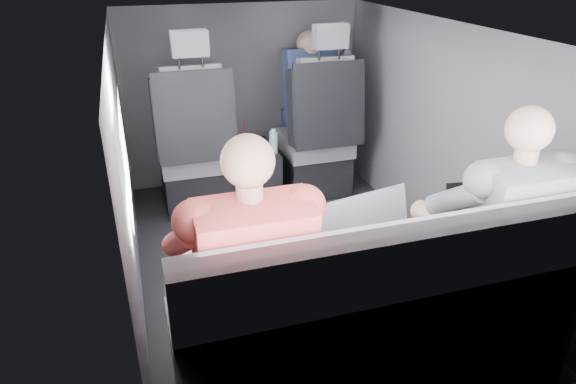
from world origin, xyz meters
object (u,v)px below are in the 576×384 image
object	(u,v)px
center_console	(258,173)
soda_cup	(245,144)
laptop_silver	(353,234)
passenger_front_right	(309,89)
water_bottle	(273,142)
passenger_rear_left	(246,276)
laptop_black	(469,216)
rear_bench	(376,332)
passenger_rear_right	(488,233)
laptop_white	(246,252)
front_seat_right	(318,143)
front_seat_left	(196,156)

from	to	relation	value
center_console	soda_cup	bearing A→B (deg)	-148.10
laptop_silver	passenger_front_right	bearing A→B (deg)	75.85
water_bottle	passenger_rear_left	size ratio (longest dim) A/B	0.14
laptop_black	passenger_front_right	world-z (taller)	passenger_front_right
rear_bench	soda_cup	bearing A→B (deg)	93.05
soda_cup	passenger_rear_right	size ratio (longest dim) A/B	0.20
laptop_white	passenger_rear_right	size ratio (longest dim) A/B	0.28
front_seat_right	passenger_rear_right	bearing A→B (deg)	-87.09
laptop_white	passenger_rear_left	xyz separation A→B (m)	(-0.04, -0.14, -0.01)
soda_cup	passenger_front_right	bearing A→B (deg)	26.42
rear_bench	passenger_rear_right	bearing A→B (deg)	10.01
laptop_black	center_console	bearing A→B (deg)	107.39
passenger_rear_right	passenger_rear_left	bearing A→B (deg)	-180.00
front_seat_left	soda_cup	bearing A→B (deg)	-3.66
rear_bench	laptop_white	size ratio (longest dim) A/B	4.74
front_seat_right	passenger_front_right	bearing A→B (deg)	86.85
front_seat_left	passenger_rear_right	xyz separation A→B (m)	(0.99, -1.81, 0.22)
water_bottle	laptop_silver	size ratio (longest dim) A/B	0.38
passenger_front_right	soda_cup	bearing A→B (deg)	-153.58
front_seat_left	passenger_front_right	bearing A→B (deg)	15.76
rear_bench	laptop_white	world-z (taller)	rear_bench
front_seat_right	water_bottle	distance (m)	0.38
rear_bench	passenger_front_right	world-z (taller)	passenger_front_right
soda_cup	laptop_silver	size ratio (longest dim) A/B	0.54
soda_cup	front_seat_left	bearing A→B (deg)	176.34
water_bottle	laptop_silver	bearing A→B (deg)	-94.00
front_seat_left	laptop_silver	distance (m)	1.75
soda_cup	passenger_rear_right	distance (m)	1.90
center_console	soda_cup	size ratio (longest dim) A/B	1.97
passenger_front_right	center_console	bearing A→B (deg)	-154.84
center_console	passenger_rear_right	world-z (taller)	passenger_rear_right
water_bottle	passenger_rear_right	distance (m)	1.79
passenger_rear_left	soda_cup	bearing A→B (deg)	77.20
passenger_front_right	rear_bench	bearing A→B (deg)	-102.13
front_seat_right	soda_cup	xyz separation A→B (m)	(-0.55, -0.02, 0.06)
front_seat_left	laptop_white	size ratio (longest dim) A/B	3.75
laptop_black	laptop_white	bearing A→B (deg)	179.48
front_seat_left	front_seat_right	world-z (taller)	same
center_console	passenger_rear_left	bearing A→B (deg)	-105.31
front_seat_right	water_bottle	size ratio (longest dim) A/B	7.38
soda_cup	water_bottle	size ratio (longest dim) A/B	1.42
rear_bench	passenger_rear_right	size ratio (longest dim) A/B	1.34
front_seat_left	passenger_rear_right	bearing A→B (deg)	-61.23
center_console	water_bottle	bearing A→B (deg)	-54.65
water_bottle	rear_bench	bearing A→B (deg)	-92.76
front_seat_left	center_console	size ratio (longest dim) A/B	2.64
rear_bench	passenger_rear_left	size ratio (longest dim) A/B	1.33
passenger_rear_right	passenger_front_right	bearing A→B (deg)	92.15
rear_bench	water_bottle	size ratio (longest dim) A/B	9.33
front_seat_right	rear_bench	world-z (taller)	front_seat_right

